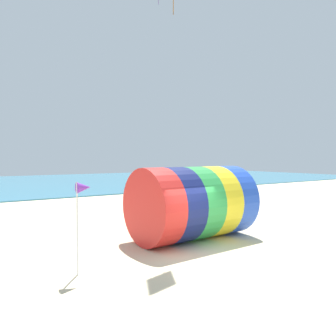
{
  "coord_description": "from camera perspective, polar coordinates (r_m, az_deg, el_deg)",
  "views": [
    {
      "loc": [
        -8.03,
        -9.33,
        3.71
      ],
      "look_at": [
        1.23,
        4.34,
        3.19
      ],
      "focal_mm": 35.0,
      "sensor_mm": 36.0,
      "label": 1
    }
  ],
  "objects": [
    {
      "name": "ground_plane",
      "position": [
        12.86,
        6.54,
        -14.97
      ],
      "size": [
        120.0,
        120.0,
        0.0
      ],
      "primitive_type": "plane",
      "color": "beige"
    },
    {
      "name": "sea",
      "position": [
        50.6,
        -24.92,
        -2.49
      ],
      "size": [
        120.0,
        40.0,
        0.1
      ],
      "primitive_type": "cube",
      "color": "teal",
      "rests_on": "ground"
    },
    {
      "name": "giant_inflatable_tube",
      "position": [
        15.05,
        4.38,
        -6.06
      ],
      "size": [
        5.56,
        3.5,
        3.3
      ],
      "color": "red",
      "rests_on": "ground"
    },
    {
      "name": "kite_handler",
      "position": [
        17.96,
        11.74,
        -7.24
      ],
      "size": [
        0.41,
        0.41,
        1.74
      ],
      "color": "#383D56",
      "rests_on": "ground"
    },
    {
      "name": "beach_flag",
      "position": [
        10.76,
        -14.58,
        -4.08
      ],
      "size": [
        0.47,
        0.36,
        2.94
      ],
      "color": "silver",
      "rests_on": "ground"
    }
  ]
}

